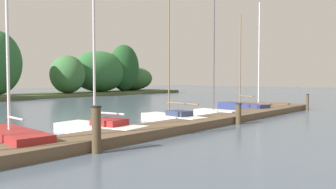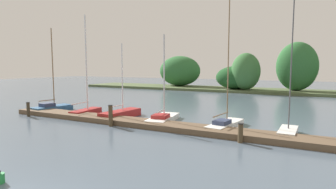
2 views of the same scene
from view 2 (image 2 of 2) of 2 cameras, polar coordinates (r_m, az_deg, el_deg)
The scene contains 11 objects.
dock_pier at distance 17.27m, azimuth 2.74°, elevation -6.88°, with size 29.51×1.80×0.35m.
far_shore at distance 44.72m, azimuth 27.14°, elevation 3.63°, with size 64.45×8.53×7.59m.
sailboat_0 at distance 26.63m, azimuth -22.89°, elevation -2.44°, with size 1.79×3.77×7.34m.
sailboat_1 at distance 23.73m, azimuth -16.54°, elevation -2.83°, with size 1.30×3.51×8.13m.
sailboat_2 at distance 21.75m, azimuth -9.57°, elevation -3.88°, with size 1.46×4.05×5.74m.
sailboat_3 at distance 19.90m, azimuth -0.98°, elevation -4.80°, with size 2.03×4.38×6.27m.
sailboat_4 at distance 18.15m, azimuth 11.94°, elevation -5.91°, with size 1.60×4.24×8.20m.
sailboat_5 at distance 17.34m, azimuth 23.76°, elevation -6.79°, with size 0.97×2.82×7.77m.
mooring_piling_0 at distance 24.55m, azimuth -27.11°, elevation -2.74°, with size 0.28×0.28×1.16m.
mooring_piling_1 at distance 18.69m, azimuth -11.87°, elevation -4.31°, with size 0.32×0.32×1.43m.
mooring_piling_2 at distance 14.92m, azimuth 14.86°, elevation -7.73°, with size 0.31×0.31×1.04m.
Camera 2 is at (7.08, -3.55, 3.98)m, focal length 29.25 mm.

